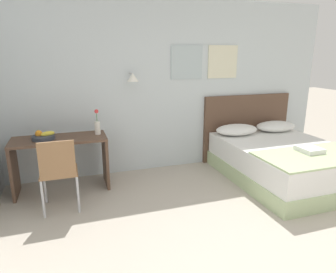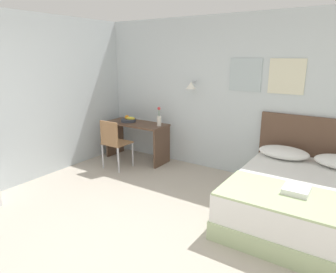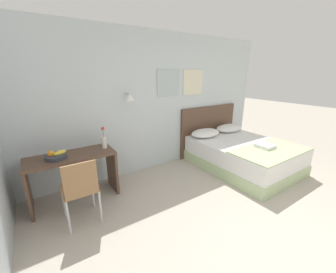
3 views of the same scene
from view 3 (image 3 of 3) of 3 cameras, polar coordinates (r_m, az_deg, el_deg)
name	(u,v)px [view 3 (image 3 of 3)]	position (r m, az deg, el deg)	size (l,w,h in m)	color
ground_plane	(285,260)	(2.83, 29.72, -27.67)	(24.00, 24.00, 0.00)	#B2A899
wall_back	(153,103)	(4.09, -4.28, 9.23)	(5.64, 0.31, 2.65)	silver
bed	(242,155)	(4.55, 19.90, -4.79)	(1.53, 1.99, 0.54)	#B2C693
headboard	(208,130)	(5.09, 11.09, 1.85)	(1.65, 0.06, 1.14)	brown
pillow_left	(206,133)	(4.61, 10.36, 0.97)	(0.71, 0.45, 0.16)	white
pillow_right	(229,128)	(5.15, 16.55, 2.27)	(0.71, 0.45, 0.16)	white
throw_blanket	(271,150)	(4.17, 26.60, -3.45)	(1.48, 0.80, 0.02)	#B2C693
folded_towel_near_foot	(265,146)	(4.24, 25.25, -2.32)	(0.27, 0.30, 0.06)	white
desk	(73,169)	(3.44, -24.89, -8.12)	(1.22, 0.53, 0.74)	brown
desk_chair	(80,187)	(2.86, -23.11, -12.77)	(0.42, 0.42, 0.90)	#8E6642
fruit_bowl	(56,156)	(3.32, -28.62, -4.71)	(0.30, 0.29, 0.12)	#333842
flower_vase	(104,141)	(3.44, -17.32, -1.10)	(0.08, 0.08, 0.35)	silver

